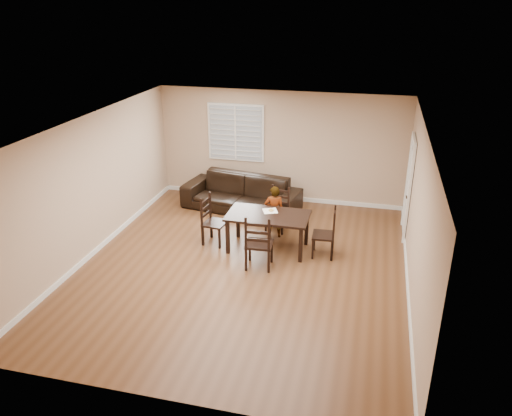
# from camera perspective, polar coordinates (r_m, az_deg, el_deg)

# --- Properties ---
(ground) EXTENTS (7.00, 7.00, 0.00)m
(ground) POSITION_cam_1_polar(r_m,az_deg,el_deg) (9.48, -1.47, -6.68)
(ground) COLOR brown
(ground) RESTS_ON ground
(room) EXTENTS (6.04, 7.04, 2.72)m
(room) POSITION_cam_1_polar(r_m,az_deg,el_deg) (8.88, -1.06, 4.02)
(room) COLOR tan
(room) RESTS_ON ground
(dining_table) EXTENTS (1.61, 0.91, 0.75)m
(dining_table) POSITION_cam_1_polar(r_m,az_deg,el_deg) (9.82, 1.38, -1.22)
(dining_table) COLOR black
(dining_table) RESTS_ON ground
(chair_near) EXTENTS (0.50, 0.48, 0.96)m
(chair_near) POSITION_cam_1_polar(r_m,az_deg,el_deg) (10.83, 2.67, -0.17)
(chair_near) COLOR black
(chair_near) RESTS_ON ground
(chair_far) EXTENTS (0.52, 0.49, 1.09)m
(chair_far) POSITION_cam_1_polar(r_m,az_deg,el_deg) (9.14, 0.23, -4.38)
(chair_far) COLOR black
(chair_far) RESTS_ON ground
(chair_left) EXTENTS (0.49, 0.51, 1.03)m
(chair_left) POSITION_cam_1_polar(r_m,az_deg,el_deg) (10.23, -5.34, -1.51)
(chair_left) COLOR black
(chair_left) RESTS_ON ground
(chair_right) EXTENTS (0.44, 0.47, 1.00)m
(chair_right) POSITION_cam_1_polar(r_m,az_deg,el_deg) (9.75, 8.43, -3.04)
(chair_right) COLOR black
(chair_right) RESTS_ON ground
(child) EXTENTS (0.46, 0.36, 1.13)m
(child) POSITION_cam_1_polar(r_m,az_deg,el_deg) (10.39, 2.09, -0.43)
(child) COLOR gray
(child) RESTS_ON ground
(napkin) EXTENTS (0.36, 0.36, 0.00)m
(napkin) POSITION_cam_1_polar(r_m,az_deg,el_deg) (9.95, 1.62, -0.33)
(napkin) COLOR white
(napkin) RESTS_ON dining_table
(donut) EXTENTS (0.11, 0.11, 0.04)m
(donut) POSITION_cam_1_polar(r_m,az_deg,el_deg) (9.94, 1.73, -0.22)
(donut) COLOR #B99042
(donut) RESTS_ON napkin
(sofa) EXTENTS (2.88, 1.51, 0.80)m
(sofa) POSITION_cam_1_polar(r_m,az_deg,el_deg) (11.79, -1.71, 1.65)
(sofa) COLOR black
(sofa) RESTS_ON ground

